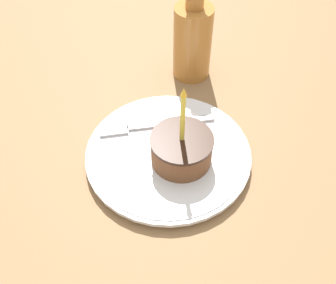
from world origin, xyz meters
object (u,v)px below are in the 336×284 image
fork (149,125)px  bottle (193,39)px  plate (168,155)px  cake_slice (181,149)px

fork → bottle: 0.18m
plate → cake_slice: (-0.02, 0.01, 0.03)m
plate → fork: 0.06m
plate → fork: fork is taller
plate → cake_slice: bearing=154.5°
fork → cake_slice: bearing=136.1°
cake_slice → bottle: bottle is taller
plate → bottle: bearing=-91.9°
plate → fork: size_ratio=1.38×
cake_slice → bottle: 0.23m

